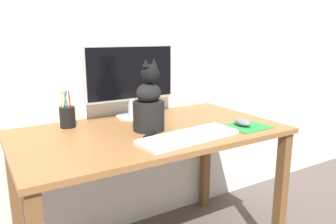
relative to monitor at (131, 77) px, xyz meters
name	(u,v)px	position (x,y,z in m)	size (l,w,h in m)	color
wall_back	(115,17)	(-0.02, 0.13, 0.31)	(7.00, 0.04, 2.50)	silver
desk	(150,149)	(-0.02, -0.26, -0.32)	(1.26, 0.71, 0.72)	brown
monitor	(131,77)	(0.00, 0.00, 0.00)	(0.51, 0.17, 0.39)	#B2B2B7
keyboard	(189,136)	(0.05, -0.48, -0.21)	(0.48, 0.20, 0.02)	silver
mousepad_right	(247,126)	(0.41, -0.47, -0.22)	(0.20, 0.18, 0.00)	#238438
computer_mouse_right	(243,122)	(0.39, -0.45, -0.20)	(0.06, 0.10, 0.03)	slate
cat	(149,104)	(-0.03, -0.27, -0.10)	(0.19, 0.23, 0.34)	black
pen_cup	(67,117)	(-0.35, -0.02, -0.17)	(0.07, 0.07, 0.18)	black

